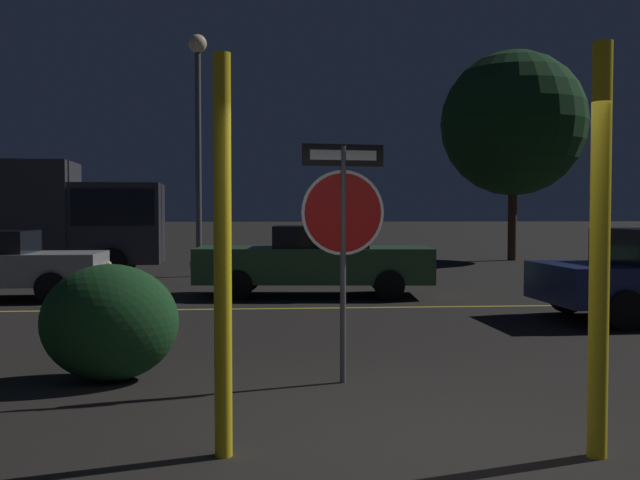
{
  "coord_description": "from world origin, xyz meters",
  "views": [
    {
      "loc": [
        -1.15,
        -5.18,
        1.73
      ],
      "look_at": [
        -0.45,
        3.54,
        1.39
      ],
      "focal_mm": 40.0,
      "sensor_mm": 36.0,
      "label": 1
    }
  ],
  "objects": [
    {
      "name": "passing_car_2",
      "position": [
        -0.08,
        9.52,
        0.74
      ],
      "size": [
        5.01,
        2.12,
        1.46
      ],
      "rotation": [
        0.0,
        0.0,
        1.48
      ],
      "color": "#335B38",
      "rests_on": "ground_plane"
    },
    {
      "name": "ground_plane",
      "position": [
        0.0,
        0.0,
        0.0
      ],
      "size": [
        260.0,
        260.0,
        0.0
      ],
      "primitive_type": "plane",
      "color": "black"
    },
    {
      "name": "yellow_pole_left",
      "position": [
        -1.44,
        -0.15,
        1.42
      ],
      "size": [
        0.13,
        0.13,
        2.84
      ],
      "primitive_type": "cylinder",
      "color": "yellow",
      "rests_on": "ground_plane"
    },
    {
      "name": "road_center_stripe",
      "position": [
        0.0,
        7.6,
        0.0
      ],
      "size": [
        35.89,
        0.12,
        0.01
      ],
      "primitive_type": "cube",
      "color": "gold",
      "rests_on": "ground_plane"
    },
    {
      "name": "street_lamp",
      "position": [
        -2.9,
        14.27,
        4.44
      ],
      "size": [
        0.5,
        0.5,
        6.5
      ],
      "color": "#4C4C51",
      "rests_on": "ground_plane"
    },
    {
      "name": "delivery_truck",
      "position": [
        -6.8,
        13.96,
        1.64
      ],
      "size": [
        6.06,
        2.55,
        3.06
      ],
      "rotation": [
        0.0,
        0.0,
        -1.51
      ],
      "color": "#2D2D33",
      "rests_on": "ground_plane"
    },
    {
      "name": "yellow_pole_right",
      "position": [
        1.2,
        -0.37,
        1.46
      ],
      "size": [
        0.14,
        0.14,
        2.92
      ],
      "primitive_type": "cylinder",
      "color": "yellow",
      "rests_on": "ground_plane"
    },
    {
      "name": "tree_0",
      "position": [
        7.83,
        19.94,
        4.93
      ],
      "size": [
        5.19,
        5.19,
        7.54
      ],
      "color": "#422D1E",
      "rests_on": "ground_plane"
    },
    {
      "name": "hedge_bush_1",
      "position": [
        -2.73,
        2.23,
        0.6
      ],
      "size": [
        1.4,
        1.06,
        1.2
      ],
      "primitive_type": "ellipsoid",
      "color": "#19421E",
      "rests_on": "ground_plane"
    },
    {
      "name": "stop_sign",
      "position": [
        -0.35,
        1.97,
        1.71
      ],
      "size": [
        0.85,
        0.14,
        2.42
      ],
      "rotation": [
        0.0,
        0.0,
        0.14
      ],
      "color": "#4C4C51",
      "rests_on": "ground_plane"
    }
  ]
}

